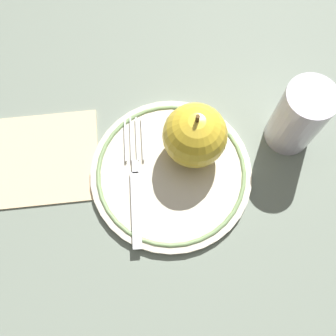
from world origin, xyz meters
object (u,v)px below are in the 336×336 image
object	(u,v)px
drinking_glass	(299,117)
fork	(136,184)
plate	(168,175)
apple_red_whole	(195,136)
napkin_folded	(44,158)

from	to	relation	value
drinking_glass	fork	bearing A→B (deg)	-102.92
plate	drinking_glass	size ratio (longest dim) A/B	2.04
apple_red_whole	napkin_folded	xyz separation A→B (m)	(-0.11, -0.18, -0.05)
plate	fork	world-z (taller)	fork
plate	napkin_folded	bearing A→B (deg)	-131.68
apple_red_whole	plate	bearing A→B (deg)	-76.62
fork	drinking_glass	size ratio (longest dim) A/B	1.60
plate	drinking_glass	world-z (taller)	drinking_glass
napkin_folded	drinking_glass	bearing A→B (deg)	62.94
plate	fork	xyz separation A→B (m)	(-0.01, -0.04, 0.01)
fork	napkin_folded	distance (m)	0.14
plate	drinking_glass	distance (m)	0.19
drinking_glass	napkin_folded	size ratio (longest dim) A/B	0.71
plate	napkin_folded	size ratio (longest dim) A/B	1.46
apple_red_whole	drinking_glass	bearing A→B (deg)	67.93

